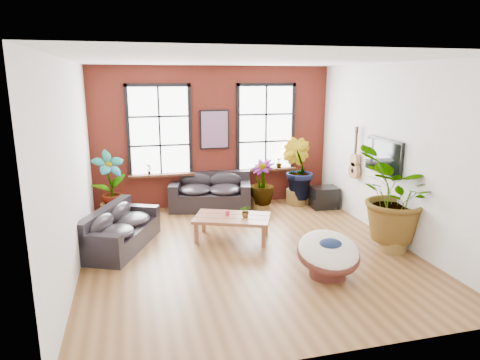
{
  "coord_description": "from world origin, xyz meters",
  "views": [
    {
      "loc": [
        -2.01,
        -7.3,
        3.19
      ],
      "look_at": [
        0.0,
        0.6,
        1.25
      ],
      "focal_mm": 32.0,
      "sensor_mm": 36.0,
      "label": 1
    }
  ],
  "objects_px": {
    "sofa_back": "(211,192)",
    "coffee_table": "(232,219)",
    "papasan_chair": "(328,253)",
    "sofa_left": "(119,230)"
  },
  "relations": [
    {
      "from": "sofa_left",
      "to": "coffee_table",
      "type": "height_order",
      "value": "sofa_left"
    },
    {
      "from": "sofa_left",
      "to": "coffee_table",
      "type": "xyz_separation_m",
      "value": [
        2.21,
        -0.12,
        0.07
      ]
    },
    {
      "from": "sofa_back",
      "to": "coffee_table",
      "type": "bearing_deg",
      "value": -75.14
    },
    {
      "from": "sofa_back",
      "to": "coffee_table",
      "type": "height_order",
      "value": "sofa_back"
    },
    {
      "from": "coffee_table",
      "to": "sofa_left",
      "type": "bearing_deg",
      "value": -160.95
    },
    {
      "from": "papasan_chair",
      "to": "sofa_left",
      "type": "bearing_deg",
      "value": 151.29
    },
    {
      "from": "sofa_back",
      "to": "sofa_left",
      "type": "xyz_separation_m",
      "value": [
        -2.18,
        -2.09,
        -0.06
      ]
    },
    {
      "from": "sofa_back",
      "to": "sofa_left",
      "type": "height_order",
      "value": "sofa_back"
    },
    {
      "from": "sofa_back",
      "to": "coffee_table",
      "type": "xyz_separation_m",
      "value": [
        0.04,
        -2.21,
        0.02
      ]
    },
    {
      "from": "coffee_table",
      "to": "papasan_chair",
      "type": "xyz_separation_m",
      "value": [
        1.14,
        -2.02,
        -0.03
      ]
    }
  ]
}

